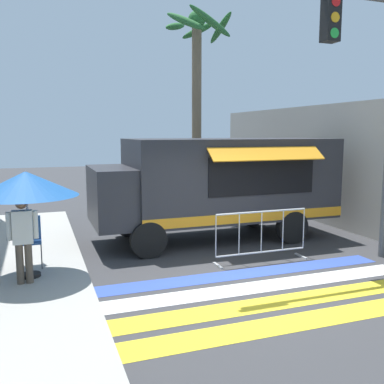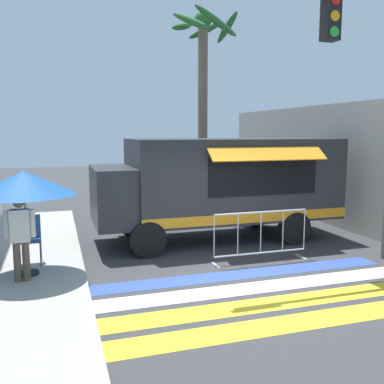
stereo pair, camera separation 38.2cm
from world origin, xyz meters
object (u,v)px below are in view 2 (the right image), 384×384
at_px(folding_chair, 29,235).
at_px(patio_umbrella, 24,183).
at_px(food_truck, 215,182).
at_px(vendor_person, 20,234).
at_px(palm_tree, 204,75).
at_px(traffic_signal_pole, 356,69).
at_px(barricade_front, 261,237).

bearing_deg(folding_chair, patio_umbrella, -76.77).
relative_size(food_truck, vendor_person, 4.08).
relative_size(food_truck, palm_tree, 0.91).
relative_size(food_truck, patio_umbrella, 3.21).
relative_size(patio_umbrella, folding_chair, 1.99).
distance_m(traffic_signal_pole, palm_tree, 6.95).
relative_size(patio_umbrella, vendor_person, 1.27).
height_order(food_truck, palm_tree, palm_tree).
xyz_separation_m(traffic_signal_pole, palm_tree, (-0.96, 6.85, 0.68)).
relative_size(food_truck, barricade_front, 2.86).
xyz_separation_m(vendor_person, barricade_front, (4.89, 0.23, -0.48)).
bearing_deg(folding_chair, food_truck, 28.43).
bearing_deg(food_truck, palm_tree, 75.12).
bearing_deg(vendor_person, traffic_signal_pole, -19.69).
distance_m(patio_umbrella, vendor_person, 0.94).
height_order(folding_chair, barricade_front, folding_chair).
height_order(folding_chair, palm_tree, palm_tree).
bearing_deg(food_truck, barricade_front, -83.67).
distance_m(folding_chair, palm_tree, 8.79).
height_order(food_truck, vendor_person, food_truck).
distance_m(traffic_signal_pole, folding_chair, 7.56).
relative_size(traffic_signal_pole, barricade_front, 2.72).
bearing_deg(vendor_person, patio_umbrella, 59.40).
relative_size(patio_umbrella, barricade_front, 0.89).
xyz_separation_m(folding_chair, vendor_person, (-0.07, -1.07, 0.27)).
relative_size(folding_chair, vendor_person, 0.64).
height_order(vendor_person, palm_tree, palm_tree).
height_order(traffic_signal_pole, patio_umbrella, traffic_signal_pole).
relative_size(traffic_signal_pole, palm_tree, 0.86).
distance_m(folding_chair, vendor_person, 1.11).
bearing_deg(folding_chair, vendor_person, -81.88).
height_order(traffic_signal_pole, folding_chair, traffic_signal_pole).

